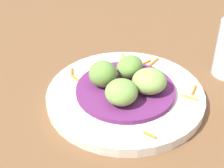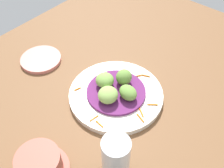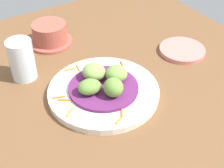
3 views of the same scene
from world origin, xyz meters
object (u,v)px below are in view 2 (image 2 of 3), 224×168
guac_scoop_left (124,77)px  terracotta_bowl (40,165)px  side_plate_small (41,59)px  guac_scoop_center (105,80)px  main_plate (116,95)px  water_glass (116,156)px  guac_scoop_right (108,95)px  guac_scoop_back (128,93)px

guac_scoop_left → terracotta_bowl: 31.43cm
side_plate_small → guac_scoop_center: bearing=-171.7°
main_plate → water_glass: (-13.29, 16.24, 4.35)cm
guac_scoop_right → water_glass: size_ratio=0.54×
guac_scoop_right → guac_scoop_back: 5.36cm
main_plate → guac_scoop_center: size_ratio=5.06×
guac_scoop_back → guac_scoop_center: bearing=5.0°
main_plate → side_plate_small: size_ratio=2.05×
main_plate → guac_scoop_right: guac_scoop_right is taller
main_plate → guac_scoop_back: size_ratio=4.90×
guac_scoop_back → guac_scoop_left: bearing=-40.0°
terracotta_bowl → water_glass: size_ratio=1.21×
guac_scoop_back → terracotta_bowl: terracotta_bowl is taller
main_plate → guac_scoop_center: (3.77, 0.33, 3.51)cm
guac_scoop_right → side_plate_small: (28.14, 0.06, -3.75)cm
guac_scoop_left → guac_scoop_center: 5.37cm
guac_scoop_center → guac_scoop_back: (-7.55, -0.67, -0.17)cm
guac_scoop_center → main_plate: bearing=-175.0°
guac_scoop_right → guac_scoop_back: size_ratio=1.04×
guac_scoop_back → terracotta_bowl: bearing=85.1°
guac_scoop_right → water_glass: (-12.96, 12.47, 0.84)cm
water_glass → guac_scoop_back: bearing=-60.1°
guac_scoop_right → terracotta_bowl: same height
guac_scoop_left → guac_scoop_back: bearing=140.0°
guac_scoop_left → water_glass: 24.22cm
side_plate_small → water_glass: water_glass is taller
water_glass → terracotta_bowl: bearing=43.5°
guac_scoop_left → terracotta_bowl: (-1.69, 31.33, -1.74)cm
terracotta_bowl → water_glass: bearing=-136.5°
main_plate → guac_scoop_left: guac_scoop_left is taller
guac_scoop_left → guac_scoop_back: 5.38cm
guac_scoop_left → side_plate_small: 28.79cm
guac_scoop_back → side_plate_small: bearing=7.5°
guac_scoop_back → guac_scoop_right: bearing=50.0°
guac_scoop_left → guac_scoop_back: size_ratio=0.86×
guac_scoop_left → guac_scoop_center: (3.44, 4.11, -0.31)cm
side_plate_small → terracotta_bowl: size_ratio=1.02×
guac_scoop_center → terracotta_bowl: bearing=100.7°
guac_scoop_right → terracotta_bowl: (-1.03, 23.79, -1.43)cm
guac_scoop_back → side_plate_small: guac_scoop_back is taller
guac_scoop_center → water_glass: water_glass is taller
guac_scoop_center → terracotta_bowl: 27.74cm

